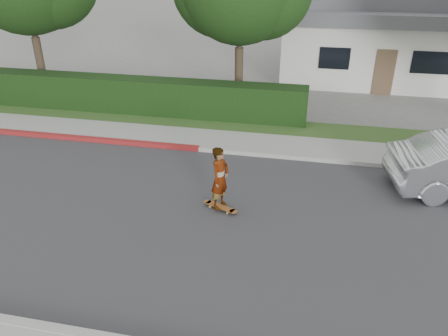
# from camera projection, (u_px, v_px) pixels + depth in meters

# --- Properties ---
(ground) EXTENTS (120.00, 120.00, 0.00)m
(ground) POSITION_uv_depth(u_px,v_px,m) (124.00, 211.00, 11.60)
(ground) COLOR slate
(ground) RESTS_ON ground
(road) EXTENTS (60.00, 8.00, 0.01)m
(road) POSITION_uv_depth(u_px,v_px,m) (124.00, 211.00, 11.60)
(road) COLOR #2D2D30
(road) RESTS_ON ground
(curb_near) EXTENTS (60.00, 0.20, 0.15)m
(curb_near) POSITION_uv_depth(u_px,v_px,m) (34.00, 327.00, 7.99)
(curb_near) COLOR #9E9E99
(curb_near) RESTS_ON ground
(curb_far) EXTENTS (60.00, 0.20, 0.15)m
(curb_far) POSITION_uv_depth(u_px,v_px,m) (171.00, 146.00, 15.14)
(curb_far) COLOR #9E9E99
(curb_far) RESTS_ON ground
(curb_red_section) EXTENTS (12.00, 0.21, 0.15)m
(curb_red_section) POSITION_uv_depth(u_px,v_px,m) (41.00, 135.00, 16.04)
(curb_red_section) COLOR maroon
(curb_red_section) RESTS_ON ground
(sidewalk_far) EXTENTS (60.00, 1.60, 0.12)m
(sidewalk_far) POSITION_uv_depth(u_px,v_px,m) (179.00, 137.00, 15.93)
(sidewalk_far) COLOR gray
(sidewalk_far) RESTS_ON ground
(planting_strip) EXTENTS (60.00, 1.60, 0.10)m
(planting_strip) POSITION_uv_depth(u_px,v_px,m) (191.00, 122.00, 17.33)
(planting_strip) COLOR #2D4C1E
(planting_strip) RESTS_ON ground
(hedge) EXTENTS (15.00, 1.00, 1.50)m
(hedge) POSITION_uv_depth(u_px,v_px,m) (124.00, 95.00, 18.07)
(hedge) COLOR black
(hedge) RESTS_ON ground
(house) EXTENTS (10.60, 8.60, 4.30)m
(house) POSITION_uv_depth(u_px,v_px,m) (382.00, 34.00, 23.14)
(house) COLOR beige
(house) RESTS_ON ground
(skateboard) EXTENTS (1.05, 0.60, 0.10)m
(skateboard) POSITION_uv_depth(u_px,v_px,m) (220.00, 207.00, 11.62)
(skateboard) COLOR #B78632
(skateboard) RESTS_ON ground
(skateboarder) EXTENTS (0.60, 0.73, 1.70)m
(skateboarder) POSITION_uv_depth(u_px,v_px,m) (220.00, 178.00, 11.22)
(skateboarder) COLOR white
(skateboarder) RESTS_ON skateboard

